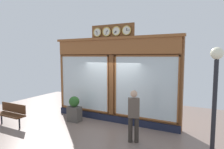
% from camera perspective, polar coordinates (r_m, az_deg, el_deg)
% --- Properties ---
extents(shop_facade, '(5.66, 0.42, 4.04)m').
position_cam_1_polar(shop_facade, '(8.13, 0.41, -1.41)').
color(shop_facade, brown).
rests_on(shop_facade, ground_plane).
extents(pedestrian, '(0.42, 0.34, 1.69)m').
position_cam_1_polar(pedestrian, '(6.32, 6.39, -11.46)').
color(pedestrian, '#312A24').
rests_on(pedestrian, ground_plane).
extents(street_lamp, '(0.28, 0.28, 2.97)m').
position_cam_1_polar(street_lamp, '(5.03, 28.09, -3.83)').
color(street_lamp, black).
rests_on(street_lamp, ground_plane).
extents(planter_box, '(0.56, 0.36, 0.64)m').
position_cam_1_polar(planter_box, '(8.53, -11.01, -11.33)').
color(planter_box, '#4C4742').
rests_on(planter_box, ground_plane).
extents(planter_shrub, '(0.44, 0.44, 0.44)m').
position_cam_1_polar(planter_shrub, '(8.39, -11.08, -7.82)').
color(planter_shrub, '#285623').
rests_on(planter_shrub, planter_box).
extents(street_bench, '(1.40, 0.40, 0.87)m').
position_cam_1_polar(street_bench, '(8.82, -27.55, -9.92)').
color(street_bench, '#4C2B16').
rests_on(street_bench, ground_plane).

